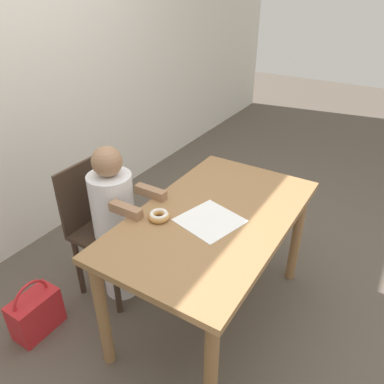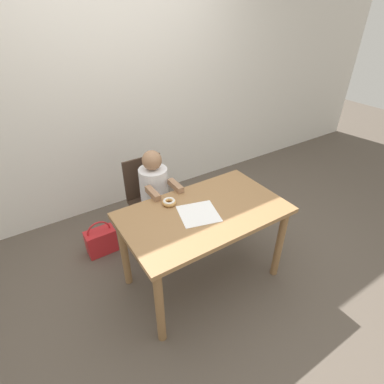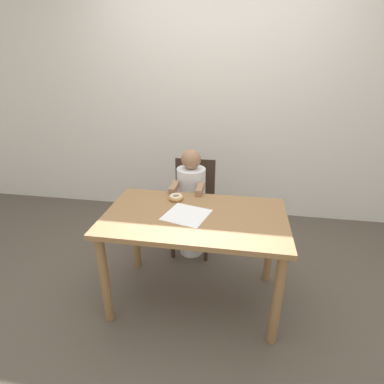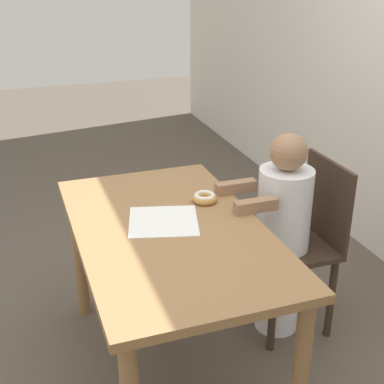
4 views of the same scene
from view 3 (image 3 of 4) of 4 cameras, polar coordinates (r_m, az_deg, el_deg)
name	(u,v)px [view 3 (image 3 of 4)]	position (r m, az deg, el deg)	size (l,w,h in m)	color
ground_plane	(194,297)	(2.44, 0.47, -19.35)	(12.00, 12.00, 0.00)	brown
wall_back	(217,103)	(3.30, 4.87, 16.50)	(8.00, 0.05, 2.50)	silver
dining_table	(195,228)	(2.07, 0.52, -6.93)	(1.23, 0.72, 0.71)	olive
chair	(193,205)	(2.76, 0.20, -2.47)	(0.37, 0.37, 0.85)	#38281E
child_figure	(191,205)	(2.64, -0.17, -2.41)	(0.26, 0.41, 1.00)	white
donut	(176,197)	(2.23, -3.06, -0.99)	(0.11, 0.11, 0.04)	tan
napkin	(186,215)	(2.02, -1.06, -4.36)	(0.34, 0.34, 0.00)	white
handbag	(147,225)	(3.10, -8.62, -6.23)	(0.27, 0.15, 0.35)	red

